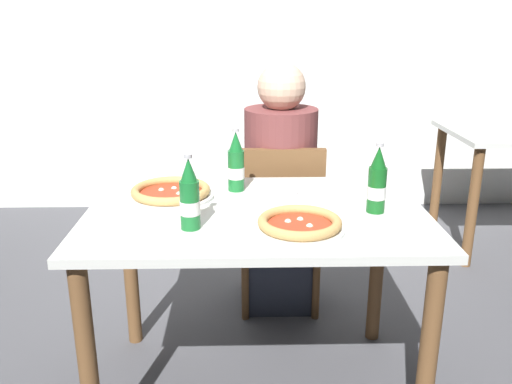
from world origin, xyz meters
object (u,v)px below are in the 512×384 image
(pizza_margherita_near, at_px, (171,192))
(beer_bottle_center, at_px, (236,165))
(chair_behind_table, at_px, (280,218))
(napkin_with_cutlery, at_px, (305,191))
(dining_table_main, at_px, (256,239))
(diner_seated, at_px, (280,195))
(beer_bottle_left, at_px, (377,183))
(beer_bottle_right, at_px, (190,198))
(pizza_marinara_far, at_px, (300,224))

(pizza_margherita_near, relative_size, beer_bottle_center, 1.31)
(chair_behind_table, relative_size, napkin_with_cutlery, 3.79)
(dining_table_main, height_order, diner_seated, diner_seated)
(chair_behind_table, xyz_separation_m, napkin_with_cutlery, (0.06, -0.41, 0.27))
(dining_table_main, height_order, beer_bottle_left, beer_bottle_left)
(dining_table_main, bearing_deg, diner_seated, 78.80)
(beer_bottle_right, bearing_deg, dining_table_main, 37.84)
(chair_behind_table, relative_size, diner_seated, 0.70)
(beer_bottle_left, distance_m, beer_bottle_right, 0.65)
(chair_behind_table, height_order, beer_bottle_right, beer_bottle_right)
(beer_bottle_left, relative_size, beer_bottle_center, 1.00)
(beer_bottle_center, distance_m, beer_bottle_right, 0.42)
(diner_seated, height_order, napkin_with_cutlery, diner_seated)
(dining_table_main, distance_m, diner_seated, 0.67)
(diner_seated, xyz_separation_m, beer_bottle_center, (-0.20, -0.43, 0.27))
(beer_bottle_left, height_order, beer_bottle_center, same)
(chair_behind_table, distance_m, pizza_marinara_far, 0.85)
(beer_bottle_left, bearing_deg, beer_bottle_center, 152.32)
(pizza_marinara_far, xyz_separation_m, beer_bottle_center, (-0.21, 0.42, 0.08))
(beer_bottle_center, xyz_separation_m, beer_bottle_right, (-0.14, -0.40, 0.00))
(chair_behind_table, xyz_separation_m, beer_bottle_center, (-0.20, -0.38, 0.37))
(pizza_margherita_near, xyz_separation_m, beer_bottle_left, (0.74, -0.17, 0.08))
(chair_behind_table, bearing_deg, pizza_margherita_near, 46.42)
(beer_bottle_left, xyz_separation_m, beer_bottle_center, (-0.49, 0.26, 0.00))
(dining_table_main, relative_size, chair_behind_table, 1.41)
(dining_table_main, height_order, chair_behind_table, chair_behind_table)
(chair_behind_table, xyz_separation_m, pizza_marinara_far, (0.00, -0.80, 0.29))
(diner_seated, height_order, beer_bottle_center, diner_seated)
(pizza_margherita_near, xyz_separation_m, pizza_marinara_far, (0.45, -0.34, 0.00))
(pizza_margherita_near, bearing_deg, diner_seated, 48.91)
(beer_bottle_right, bearing_deg, napkin_with_cutlery, 42.17)
(beer_bottle_left, bearing_deg, pizza_marinara_far, -149.59)
(beer_bottle_right, xyz_separation_m, napkin_with_cutlery, (0.41, 0.37, -0.10))
(beer_bottle_left, relative_size, beer_bottle_right, 1.00)
(chair_behind_table, bearing_deg, beer_bottle_right, 66.38)
(pizza_marinara_far, bearing_deg, chair_behind_table, 90.25)
(diner_seated, height_order, pizza_marinara_far, diner_seated)
(chair_behind_table, height_order, napkin_with_cutlery, chair_behind_table)
(dining_table_main, xyz_separation_m, beer_bottle_right, (-0.22, -0.17, 0.22))
(pizza_margherita_near, bearing_deg, beer_bottle_left, -13.18)
(beer_bottle_center, xyz_separation_m, napkin_with_cutlery, (0.27, -0.02, -0.10))
(beer_bottle_right, distance_m, napkin_with_cutlery, 0.56)
(diner_seated, bearing_deg, dining_table_main, -101.20)
(chair_behind_table, relative_size, beer_bottle_left, 3.44)
(napkin_with_cutlery, bearing_deg, beer_bottle_center, 174.66)
(diner_seated, xyz_separation_m, pizza_margherita_near, (-0.45, -0.52, 0.19))
(diner_seated, bearing_deg, beer_bottle_center, -115.31)
(dining_table_main, xyz_separation_m, diner_seated, (0.13, 0.66, -0.05))
(pizza_margherita_near, xyz_separation_m, beer_bottle_center, (0.25, 0.08, 0.08))
(diner_seated, bearing_deg, pizza_marinara_far, -89.80)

